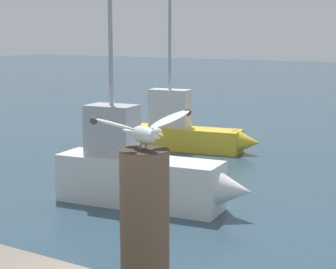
{
  "coord_description": "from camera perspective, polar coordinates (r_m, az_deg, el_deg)",
  "views": [
    {
      "loc": [
        1.48,
        -3.11,
        3.15
      ],
      "look_at": [
        -0.36,
        -0.19,
        2.55
      ],
      "focal_mm": 63.24,
      "sensor_mm": 36.0,
      "label": 1
    }
  ],
  "objects": [
    {
      "name": "mooring_post",
      "position": [
        3.44,
        -2.25,
        -9.91
      ],
      "size": [
        0.28,
        0.28,
        1.03
      ],
      "primitive_type": "cylinder",
      "color": "#382D23",
      "rests_on": "harbor_quay"
    },
    {
      "name": "seagull",
      "position": [
        3.28,
        -2.29,
        0.5
      ],
      "size": [
        0.39,
        0.62,
        0.21
      ],
      "color": "#C66960",
      "rests_on": "mooring_post"
    },
    {
      "name": "boat_yellow",
      "position": [
        15.95,
        2.23,
        0.35
      ],
      "size": [
        3.57,
        1.29,
        4.49
      ],
      "color": "yellow",
      "rests_on": "ground_plane"
    },
    {
      "name": "boat_white",
      "position": [
        10.79,
        -2.17,
        -3.8
      ],
      "size": [
        3.77,
        1.27,
        4.86
      ],
      "color": "silver",
      "rests_on": "ground_plane"
    }
  ]
}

